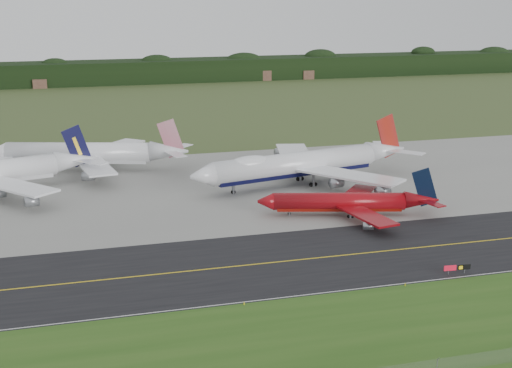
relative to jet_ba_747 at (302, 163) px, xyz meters
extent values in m
plane|color=#3C4B23|center=(-8.03, -47.40, -5.57)|extent=(600.00, 600.00, 0.00)
cube|color=#285017|center=(-8.03, -82.40, -5.57)|extent=(400.00, 30.00, 0.01)
cube|color=black|center=(-8.03, -51.40, -5.56)|extent=(400.00, 32.00, 0.02)
cube|color=gray|center=(-8.03, 3.60, -5.56)|extent=(400.00, 78.00, 0.01)
cube|color=gold|center=(-8.03, -51.40, -5.54)|extent=(400.00, 0.40, 0.00)
cube|color=silver|center=(-8.03, -66.90, -5.54)|extent=(400.00, 0.25, 0.00)
plane|color=slate|center=(-8.03, -95.40, -4.47)|extent=(320.00, 0.00, 320.00)
cylinder|color=slate|center=(-8.03, -95.40, -4.47)|extent=(0.10, 0.10, 2.20)
cube|color=black|center=(-8.03, 227.60, 0.43)|extent=(700.00, 24.00, 12.00)
cylinder|color=white|center=(-2.29, -0.52, 0.18)|extent=(46.88, 16.11, 5.93)
cube|color=black|center=(-2.29, -0.52, -1.75)|extent=(44.27, 14.15, 2.08)
cone|color=white|center=(-27.92, -6.33, 0.18)|extent=(7.01, 7.08, 5.93)
cone|color=white|center=(26.51, 6.01, 0.62)|extent=(13.34, 8.51, 5.93)
ellipsoid|color=white|center=(-15.05, -3.41, 1.81)|extent=(12.92, 7.59, 3.78)
cube|color=white|center=(8.54, -11.62, -0.86)|extent=(22.86, 26.07, 0.51)
cube|color=white|center=(2.70, 14.17, -0.86)|extent=(13.85, 27.63, 0.51)
cube|color=#A31F12|center=(27.15, 6.15, 4.65)|extent=(8.42, 2.35, 12.29)
cylinder|color=gray|center=(4.86, -11.86, -2.48)|extent=(3.71, 3.15, 2.49)
cylinder|color=gray|center=(-0.73, 12.80, -2.48)|extent=(3.71, 3.15, 2.49)
cylinder|color=gray|center=(12.63, -21.89, -2.48)|extent=(3.71, 3.15, 2.49)
cylinder|color=gray|center=(1.96, 25.20, -2.48)|extent=(3.71, 3.15, 2.49)
cylinder|color=black|center=(-19.61, -4.44, -5.04)|extent=(1.15, 0.70, 1.07)
cylinder|color=slate|center=(2.08, -2.88, -3.59)|extent=(0.99, 0.99, 3.97)
cylinder|color=black|center=(2.08, -2.88, -5.04)|extent=(1.16, 0.76, 1.07)
cylinder|color=slate|center=(0.63, 3.49, -3.59)|extent=(0.99, 0.99, 3.97)
cylinder|color=black|center=(0.63, 3.49, -5.04)|extent=(1.16, 0.76, 1.07)
cylinder|color=maroon|center=(-0.71, -27.49, -2.33)|extent=(29.35, 11.48, 3.97)
cube|color=maroon|center=(-0.71, -27.49, -3.62)|extent=(27.67, 10.14, 1.39)
cone|color=maroon|center=(-16.64, -23.18, -2.33)|extent=(4.57, 4.79, 3.97)
cone|color=maroon|center=(17.18, -32.32, -2.04)|extent=(8.51, 5.85, 3.97)
cube|color=maroon|center=(2.01, -36.68, -3.03)|extent=(8.02, 17.00, 0.45)
cube|color=maroon|center=(6.27, -20.91, -3.03)|extent=(14.58, 15.90, 0.45)
cube|color=black|center=(17.71, -32.47, 0.96)|extent=(6.13, 1.94, 9.03)
cylinder|color=gray|center=(0.71, -40.38, -4.11)|extent=(2.53, 2.17, 1.67)
cylinder|color=gray|center=(7.01, -17.07, -4.11)|extent=(2.53, 2.17, 1.67)
cylinder|color=black|center=(-11.47, -24.58, -5.22)|extent=(0.77, 0.50, 0.71)
cylinder|color=slate|center=(0.98, -30.21, -4.55)|extent=(0.68, 0.68, 2.05)
cylinder|color=black|center=(0.98, -30.21, -5.22)|extent=(0.78, 0.53, 0.71)
cylinder|color=slate|center=(2.12, -25.99, -4.55)|extent=(0.68, 0.68, 2.05)
cylinder|color=black|center=(2.12, -25.99, -5.22)|extent=(0.78, 0.53, 0.71)
cone|color=white|center=(-56.77, 19.07, 0.12)|extent=(12.17, 8.32, 5.64)
cube|color=white|center=(-71.81, 2.05, -1.29)|extent=(21.94, 24.10, 0.50)
cube|color=black|center=(-56.16, 19.23, 3.84)|extent=(7.75, 2.48, 11.39)
cylinder|color=gray|center=(-67.39, -7.50, -2.83)|extent=(3.59, 3.09, 2.37)
cylinder|color=white|center=(-55.60, 30.66, -0.36)|extent=(40.24, 16.73, 5.60)
cube|color=white|center=(-55.60, 30.66, -2.18)|extent=(37.91, 14.82, 1.96)
cone|color=white|center=(-31.17, 23.47, 0.06)|extent=(11.78, 8.37, 5.60)
cube|color=white|center=(-52.09, 17.59, -1.34)|extent=(10.65, 23.91, 0.50)
cube|color=white|center=(-45.58, 39.74, -1.34)|extent=(20.72, 22.13, 0.50)
cube|color=#A00B2F|center=(-30.57, 23.30, 3.69)|extent=(7.53, 2.61, 11.13)
cylinder|color=gray|center=(-53.97, 12.39, -2.87)|extent=(3.59, 3.12, 2.35)
cylinder|color=gray|center=(-44.34, 45.13, -2.87)|extent=(3.59, 3.12, 2.35)
cylinder|color=black|center=(-70.29, 34.97, -5.07)|extent=(1.09, 0.72, 1.01)
cylinder|color=slate|center=(-53.38, 26.79, -3.81)|extent=(0.97, 0.97, 3.53)
cylinder|color=black|center=(-53.38, 26.79, -5.07)|extent=(1.11, 0.77, 1.01)
cylinder|color=slate|center=(-51.64, 32.70, -3.81)|extent=(0.97, 0.97, 3.53)
cylinder|color=black|center=(-51.64, 32.70, -5.07)|extent=(1.11, 0.77, 1.01)
cylinder|color=slate|center=(5.11, -65.27, -5.21)|extent=(0.13, 0.13, 0.73)
cylinder|color=slate|center=(8.23, -65.53, -5.21)|extent=(0.13, 0.13, 0.73)
cube|color=#B00D22|center=(5.42, -65.30, -4.37)|extent=(2.31, 0.38, 0.94)
cube|color=black|center=(7.40, -65.46, -4.37)|extent=(1.06, 0.27, 0.94)
cube|color=black|center=(8.64, -65.56, -4.37)|extent=(1.26, 0.29, 0.94)
cylinder|color=yellow|center=(-33.20, -67.90, -5.32)|extent=(0.16, 0.16, 0.50)
cylinder|color=yellow|center=(-4.66, -67.90, -5.32)|extent=(0.16, 0.16, 0.50)
camera|label=1|loc=(-59.44, -170.26, 43.33)|focal=50.00mm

